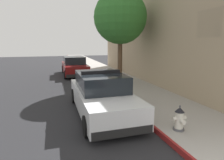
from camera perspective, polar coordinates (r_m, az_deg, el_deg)
name	(u,v)px	position (r m, az deg, el deg)	size (l,w,h in m)	color
ground_plane	(25,95)	(11.67, -24.37, -3.98)	(28.37, 60.00, 0.20)	#232326
sidewalk_pavement	(127,85)	(12.33, 4.35, -1.38)	(2.94, 60.00, 0.16)	#9E9991
curb_painted_edge	(104,86)	(11.88, -2.47, -1.84)	(0.08, 60.00, 0.16)	maroon
storefront_building	(181,33)	(14.37, 19.79, 12.81)	(5.48, 18.83, 6.64)	tan
police_cruiser	(101,95)	(7.46, -3.15, -4.35)	(1.94, 4.84, 1.68)	white
parked_car_silver_ahead	(74,66)	(16.77, -11.02, 4.01)	(1.94, 4.84, 1.56)	maroon
fire_hydrant	(179,119)	(6.12, 19.24, -10.77)	(0.44, 0.40, 0.76)	#4C4C51
street_tree	(120,18)	(12.02, 2.44, 17.90)	(3.14, 3.14, 5.59)	brown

